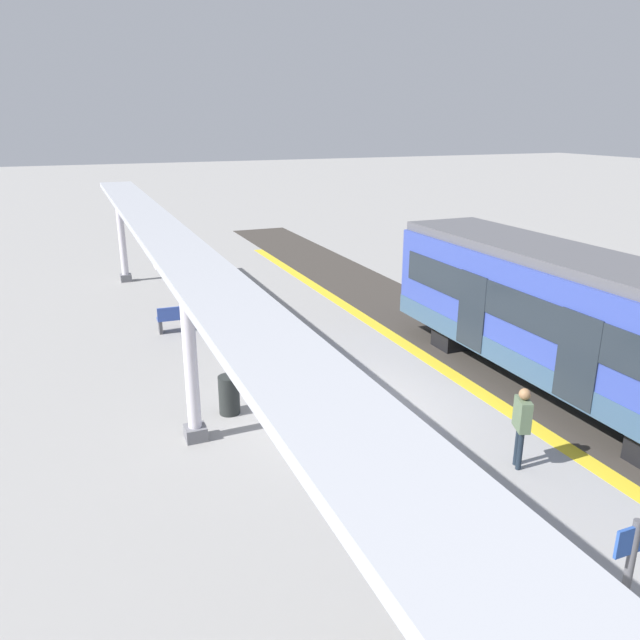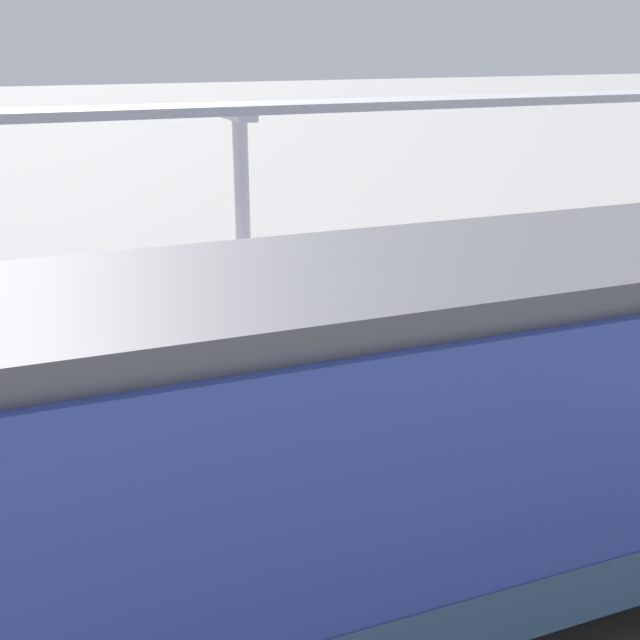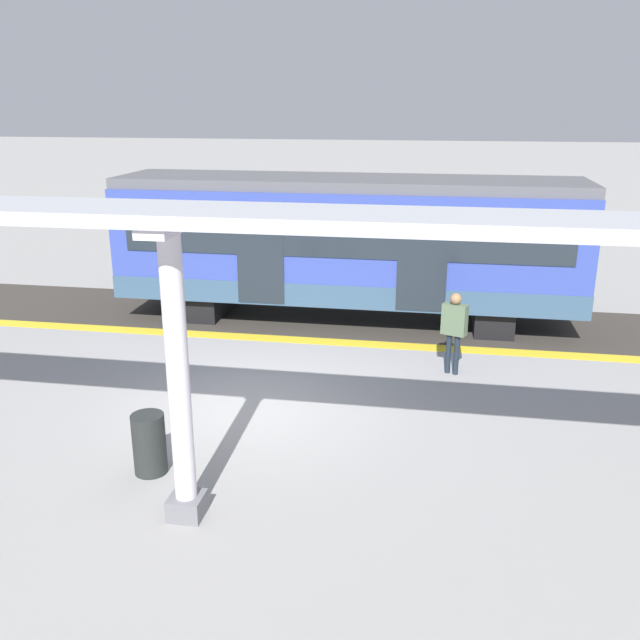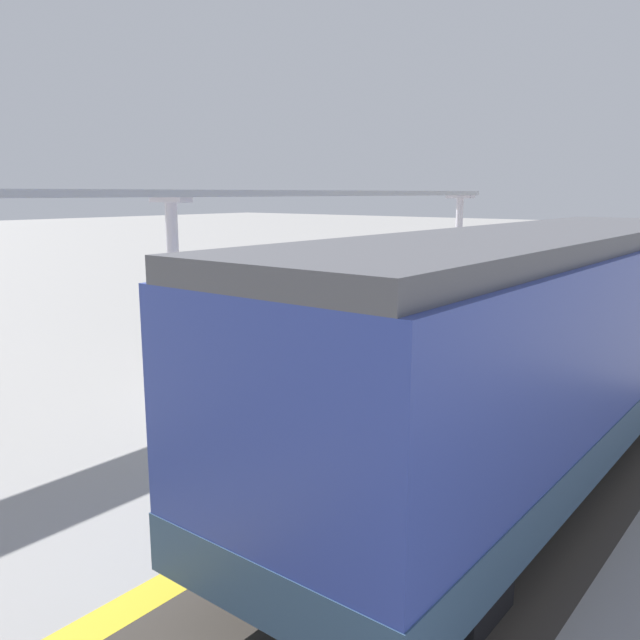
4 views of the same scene
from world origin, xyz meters
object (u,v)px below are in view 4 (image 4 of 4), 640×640
(canopy_pillar_second, at_px, (174,281))
(trash_bin, at_px, (234,343))
(train_near_carriage, at_px, (531,350))
(canopy_pillar_nearest, at_px, (458,244))
(passenger_waiting_near_edge, at_px, (237,403))
(bench_near_end, at_px, (379,308))

(canopy_pillar_second, height_order, trash_bin, canopy_pillar_second)
(train_near_carriage, bearing_deg, trash_bin, -13.17)
(train_near_carriage, xyz_separation_m, trash_bin, (7.84, -1.83, -1.37))
(canopy_pillar_nearest, distance_m, canopy_pillar_second, 14.40)
(canopy_pillar_second, bearing_deg, canopy_pillar_nearest, -90.00)
(passenger_waiting_near_edge, bearing_deg, canopy_pillar_nearest, -72.68)
(trash_bin, xyz_separation_m, passenger_waiting_near_edge, (-4.60, 4.38, 0.58))
(passenger_waiting_near_edge, bearing_deg, bench_near_end, -66.72)
(bench_near_end, bearing_deg, canopy_pillar_nearest, -82.06)
(canopy_pillar_second, relative_size, trash_bin, 4.25)
(canopy_pillar_nearest, bearing_deg, bench_near_end, 97.94)
(bench_near_end, height_order, trash_bin, trash_bin)
(trash_bin, bearing_deg, train_near_carriage, 166.83)
(canopy_pillar_nearest, height_order, canopy_pillar_second, same)
(trash_bin, bearing_deg, passenger_waiting_near_edge, 136.37)
(train_near_carriage, distance_m, canopy_pillar_second, 8.86)
(canopy_pillar_second, bearing_deg, passenger_waiting_near_edge, 148.11)
(canopy_pillar_second, relative_size, passenger_waiting_near_edge, 2.33)
(canopy_pillar_nearest, relative_size, bench_near_end, 2.56)
(bench_near_end, relative_size, trash_bin, 1.66)
(canopy_pillar_nearest, xyz_separation_m, passenger_waiting_near_edge, (-5.57, 17.87, -0.93))
(train_near_carriage, height_order, canopy_pillar_second, canopy_pillar_second)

